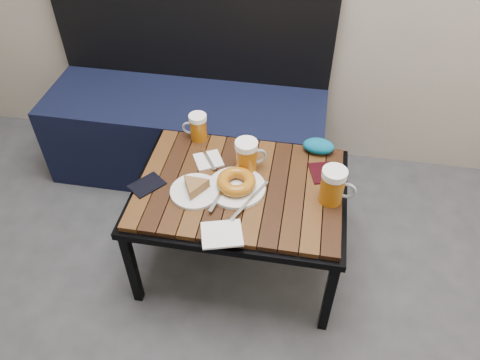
% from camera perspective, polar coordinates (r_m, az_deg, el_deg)
% --- Properties ---
extents(bench, '(1.40, 0.50, 0.95)m').
position_cam_1_polar(bench, '(2.48, -6.37, 6.64)').
color(bench, black).
rests_on(bench, ground).
extents(cafe_table, '(0.84, 0.62, 0.47)m').
position_cam_1_polar(cafe_table, '(1.87, -0.00, -1.60)').
color(cafe_table, black).
rests_on(cafe_table, ground).
extents(beer_mug_left, '(0.11, 0.08, 0.12)m').
position_cam_1_polar(beer_mug_left, '(2.03, -5.18, 6.46)').
color(beer_mug_left, '#A0570C').
rests_on(beer_mug_left, cafe_table).
extents(beer_mug_centre, '(0.14, 0.12, 0.14)m').
position_cam_1_polar(beer_mug_centre, '(1.86, 0.85, 2.91)').
color(beer_mug_centre, '#A0570C').
rests_on(beer_mug_centre, cafe_table).
extents(beer_mug_right, '(0.14, 0.09, 0.15)m').
position_cam_1_polar(beer_mug_right, '(1.76, 11.30, -0.69)').
color(beer_mug_right, '#A0570C').
rests_on(beer_mug_right, cafe_table).
extents(plate_pie, '(0.19, 0.19, 0.05)m').
position_cam_1_polar(plate_pie, '(1.80, -5.52, -1.04)').
color(plate_pie, white).
rests_on(plate_pie, cafe_table).
extents(plate_bagel, '(0.24, 0.29, 0.06)m').
position_cam_1_polar(plate_bagel, '(1.80, -0.46, -0.52)').
color(plate_bagel, white).
rests_on(plate_bagel, cafe_table).
extents(napkin_left, '(0.14, 0.14, 0.01)m').
position_cam_1_polar(napkin_left, '(1.95, -3.86, 2.44)').
color(napkin_left, white).
rests_on(napkin_left, cafe_table).
extents(napkin_right, '(0.17, 0.16, 0.01)m').
position_cam_1_polar(napkin_right, '(1.66, -2.23, -6.61)').
color(napkin_right, white).
rests_on(napkin_right, cafe_table).
extents(passport_navy, '(0.15, 0.16, 0.01)m').
position_cam_1_polar(passport_navy, '(1.87, -11.28, -0.59)').
color(passport_navy, black).
rests_on(passport_navy, cafe_table).
extents(passport_burgundy, '(0.12, 0.14, 0.01)m').
position_cam_1_polar(passport_burgundy, '(1.91, 9.93, 0.87)').
color(passport_burgundy, black).
rests_on(passport_burgundy, cafe_table).
extents(knit_pouch, '(0.14, 0.09, 0.06)m').
position_cam_1_polar(knit_pouch, '(2.00, 9.55, 4.10)').
color(knit_pouch, '#055287').
rests_on(knit_pouch, cafe_table).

